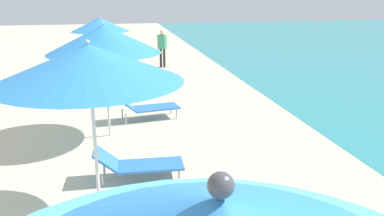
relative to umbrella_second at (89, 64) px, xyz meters
name	(u,v)px	position (x,y,z in m)	size (l,w,h in m)	color
umbrella_second	(89,64)	(0.00, 0.00, 0.00)	(2.51, 2.51, 2.62)	silver
lounger_second_shoreside	(137,163)	(0.63, 1.17, -2.02)	(1.59, 0.63, 0.59)	blue
umbrella_third	(104,39)	(0.14, 3.46, -0.08)	(2.48, 2.48, 2.59)	silver
lounger_third_shoreside	(147,107)	(1.10, 4.50, -1.97)	(1.65, 0.82, 0.65)	blue
umbrella_farthest	(100,25)	(-0.04, 7.74, -0.12)	(1.86, 1.86, 2.46)	silver
lounger_farthest_shoreside	(125,74)	(0.70, 8.98, -2.00)	(1.40, 0.75, 0.57)	blue
lounger_farthest_inland	(128,91)	(0.70, 6.52, -2.02)	(1.28, 0.89, 0.58)	blue
person_walking_near	(162,45)	(2.43, 11.64, -1.32)	(0.42, 0.39, 1.63)	#262628
cooler_box	(80,79)	(-0.90, 9.02, -2.14)	(0.65, 0.66, 0.34)	#2659B2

